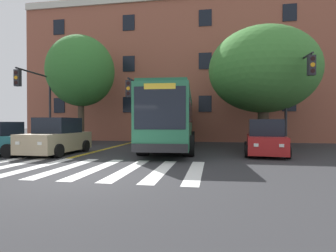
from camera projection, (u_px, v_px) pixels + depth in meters
name	position (u px, v px, depth m)	size (l,w,h in m)	color
ground_plane	(88.00, 177.00, 8.03)	(120.00, 120.00, 0.00)	#303033
crosswalk	(82.00, 168.00, 9.60)	(8.83, 4.47, 0.01)	white
lane_line_yellow_inner	(137.00, 141.00, 23.73)	(0.12, 36.00, 0.01)	gold
lane_line_yellow_outer	(139.00, 141.00, 23.71)	(0.12, 36.00, 0.01)	gold
city_bus	(172.00, 118.00, 16.60)	(3.26, 11.82, 3.57)	#28704C
car_tan_near_lane	(57.00, 138.00, 13.83)	(2.15, 4.31, 1.92)	tan
car_red_far_lane	(265.00, 139.00, 13.45)	(2.37, 4.21, 1.83)	#AD1E1E
car_grey_behind_bus	(175.00, 131.00, 25.44)	(2.30, 4.25, 1.79)	slate
traffic_light_near_corner	(295.00, 86.00, 15.15)	(0.51, 3.78, 5.58)	#28282D
traffic_light_far_corner	(37.00, 94.00, 17.84)	(0.35, 3.63, 5.38)	#28282D
traffic_light_overhead	(140.00, 100.00, 17.69)	(0.37, 4.45, 4.67)	#28282D
street_tree_curbside_large	(263.00, 71.00, 17.42)	(10.21, 10.27, 7.96)	#4C3D2D
street_tree_curbside_small	(81.00, 71.00, 20.35)	(7.12, 7.08, 8.41)	#4C3D2D
building_facade	(206.00, 74.00, 26.33)	(34.10, 7.95, 13.15)	#9E5642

